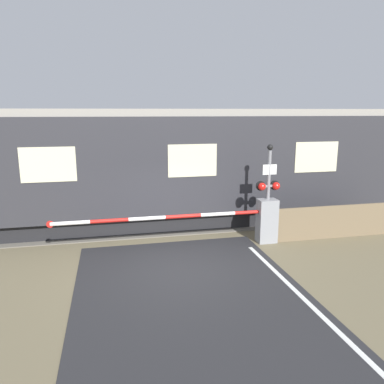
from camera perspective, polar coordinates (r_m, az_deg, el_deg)
name	(u,v)px	position (r m, az deg, el deg)	size (l,w,h in m)	color
ground_plane	(179,268)	(10.21, -1.95, -11.48)	(80.00, 80.00, 0.00)	#6B6047
track_bed	(159,223)	(14.07, -5.06, -4.67)	(36.00, 3.20, 0.13)	#666056
train	(184,166)	(13.76, -1.24, 4.00)	(16.29, 2.93, 4.18)	black
crossing_barrier	(250,220)	(11.89, 8.80, -4.27)	(6.89, 0.44, 1.40)	gray
signal_post	(269,187)	(11.94, 11.58, 0.71)	(0.77, 0.26, 3.11)	gray
roadside_fence	(332,222)	(13.10, 20.51, -4.31)	(4.04, 0.06, 1.10)	#726047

